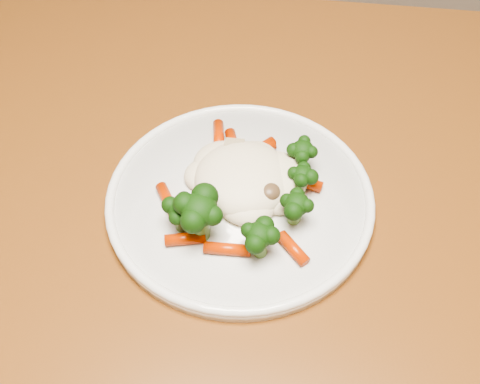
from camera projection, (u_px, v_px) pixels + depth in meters
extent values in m
cube|color=brown|center=(236.00, 244.00, 0.63)|extent=(1.39, 0.99, 0.04)
cylinder|color=white|center=(240.00, 200.00, 0.63)|extent=(0.28, 0.28, 0.01)
ellipsoid|color=#F8E8C6|center=(243.00, 171.00, 0.62)|extent=(0.12, 0.11, 0.05)
ellipsoid|color=black|center=(182.00, 216.00, 0.59)|extent=(0.04, 0.04, 0.04)
ellipsoid|color=black|center=(200.00, 219.00, 0.58)|extent=(0.06, 0.06, 0.05)
ellipsoid|color=black|center=(259.00, 242.00, 0.57)|extent=(0.04, 0.04, 0.04)
ellipsoid|color=black|center=(296.00, 211.00, 0.59)|extent=(0.04, 0.04, 0.04)
ellipsoid|color=black|center=(302.00, 181.00, 0.62)|extent=(0.04, 0.04, 0.03)
ellipsoid|color=black|center=(302.00, 157.00, 0.64)|extent=(0.04, 0.04, 0.03)
cylinder|color=#CC3604|center=(233.00, 144.00, 0.67)|extent=(0.03, 0.04, 0.01)
cylinder|color=#CC3604|center=(259.00, 150.00, 0.66)|extent=(0.03, 0.04, 0.01)
cylinder|color=#CC3604|center=(299.00, 180.00, 0.64)|extent=(0.05, 0.02, 0.01)
cylinder|color=#CC3604|center=(169.00, 203.00, 0.62)|extent=(0.04, 0.05, 0.01)
cylinder|color=#CC3604|center=(185.00, 239.00, 0.59)|extent=(0.04, 0.02, 0.01)
cylinder|color=#CC3604|center=(227.00, 249.00, 0.58)|extent=(0.05, 0.02, 0.01)
cylinder|color=#CC3604|center=(293.00, 248.00, 0.58)|extent=(0.04, 0.04, 0.01)
cylinder|color=#CC3604|center=(259.00, 172.00, 0.63)|extent=(0.02, 0.04, 0.01)
cylinder|color=#CC3604|center=(227.00, 159.00, 0.64)|extent=(0.04, 0.04, 0.01)
cylinder|color=#CC3604|center=(219.00, 138.00, 0.68)|extent=(0.02, 0.05, 0.01)
cylinder|color=#CC3604|center=(259.00, 151.00, 0.66)|extent=(0.04, 0.04, 0.01)
ellipsoid|color=brown|center=(251.00, 184.00, 0.61)|extent=(0.02, 0.02, 0.02)
ellipsoid|color=brown|center=(269.00, 192.00, 0.61)|extent=(0.02, 0.02, 0.02)
ellipsoid|color=brown|center=(228.00, 172.00, 0.62)|extent=(0.02, 0.02, 0.01)
cube|color=tan|center=(234.00, 146.00, 0.65)|extent=(0.02, 0.02, 0.01)
cube|color=tan|center=(263.00, 156.00, 0.64)|extent=(0.02, 0.02, 0.01)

